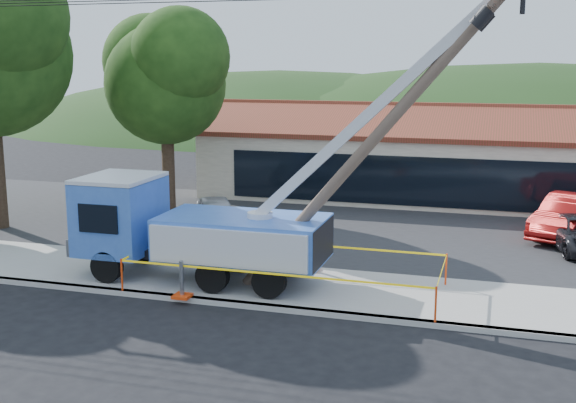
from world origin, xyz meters
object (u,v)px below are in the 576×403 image
(leaning_pole, at_px, (382,131))
(car_red, at_px, (567,239))
(utility_truck, at_px, (196,226))
(car_silver, at_px, (217,233))

(leaning_pole, distance_m, car_red, 11.80)
(leaning_pole, bearing_deg, utility_truck, 179.89)
(utility_truck, relative_size, leaning_pole, 1.47)
(car_red, bearing_deg, car_silver, -146.27)
(car_silver, relative_size, car_red, 0.81)
(car_silver, bearing_deg, leaning_pole, -68.31)
(utility_truck, bearing_deg, leaning_pole, -0.11)
(car_red, bearing_deg, utility_truck, -120.15)
(leaning_pole, height_order, car_red, leaning_pole)
(utility_truck, height_order, leaning_pole, utility_truck)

